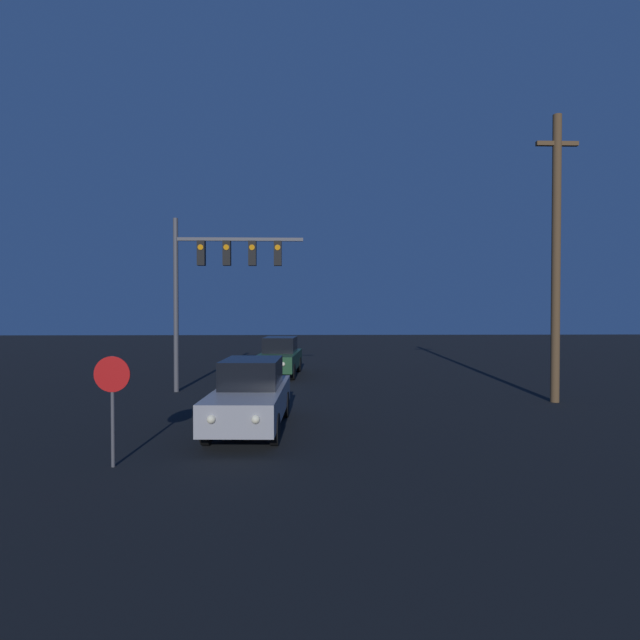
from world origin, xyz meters
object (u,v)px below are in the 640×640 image
object	(u,v)px
utility_pole	(556,255)
car_near	(251,395)
stop_sign	(112,390)
car_far	(280,357)
traffic_signal_mast	(216,271)

from	to	relation	value
utility_pole	car_near	bearing A→B (deg)	-160.30
stop_sign	utility_pole	distance (m)	13.80
utility_pole	stop_sign	bearing A→B (deg)	-151.55
car_far	utility_pole	xyz separation A→B (m)	(9.29, -6.92, 3.91)
car_far	utility_pole	bearing A→B (deg)	147.84
stop_sign	car_far	bearing A→B (deg)	79.41
car_far	utility_pole	distance (m)	12.23
car_near	utility_pole	bearing A→B (deg)	-158.13
car_far	traffic_signal_mast	bearing A→B (deg)	69.64
car_far	traffic_signal_mast	xyz separation A→B (m)	(-2.08, -4.49, 3.57)
traffic_signal_mast	stop_sign	xyz separation A→B (m)	(-0.40, -8.81, -2.96)
traffic_signal_mast	car_far	bearing A→B (deg)	65.13
car_near	car_far	distance (m)	10.32
car_near	traffic_signal_mast	distance (m)	7.09
stop_sign	car_near	bearing A→B (deg)	52.45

